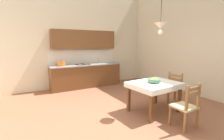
# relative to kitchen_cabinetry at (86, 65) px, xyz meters

# --- Properties ---
(ground_plane) EXTENTS (6.38, 7.11, 0.10)m
(ground_plane) POSITION_rel_kitchen_cabinetry_xyz_m (-0.14, -2.98, -0.91)
(ground_plane) COLOR #935B42
(wall_back) EXTENTS (6.38, 0.12, 4.12)m
(wall_back) POSITION_rel_kitchen_cabinetry_xyz_m (-0.14, 0.33, 1.20)
(wall_back) COLOR beige
(wall_back) RESTS_ON ground_plane
(wall_right) EXTENTS (0.12, 7.11, 4.12)m
(wall_right) POSITION_rel_kitchen_cabinetry_xyz_m (2.81, -2.98, 1.20)
(wall_right) COLOR beige
(wall_right) RESTS_ON ground_plane
(kitchen_cabinetry) EXTENTS (2.75, 0.63, 2.20)m
(kitchen_cabinetry) POSITION_rel_kitchen_cabinetry_xyz_m (0.00, 0.00, 0.00)
(kitchen_cabinetry) COLOR brown
(kitchen_cabinetry) RESTS_ON ground_plane
(dining_table) EXTENTS (1.25, 1.03, 0.75)m
(dining_table) POSITION_rel_kitchen_cabinetry_xyz_m (0.59, -3.16, -0.24)
(dining_table) COLOR brown
(dining_table) RESTS_ON ground_plane
(dining_chair_window_side) EXTENTS (0.49, 0.49, 0.93)m
(dining_chair_window_side) POSITION_rel_kitchen_cabinetry_xyz_m (1.51, -3.11, -0.41)
(dining_chair_window_side) COLOR #D1BC89
(dining_chair_window_side) RESTS_ON ground_plane
(dining_chair_camera_side) EXTENTS (0.42, 0.42, 0.93)m
(dining_chair_camera_side) POSITION_rel_kitchen_cabinetry_xyz_m (0.59, -4.06, -0.41)
(dining_chair_camera_side) COLOR #D1BC89
(dining_chair_camera_side) RESTS_ON ground_plane
(fruit_bowl) EXTENTS (0.30, 0.30, 0.12)m
(fruit_bowl) POSITION_rel_kitchen_cabinetry_xyz_m (0.56, -3.17, -0.04)
(fruit_bowl) COLOR #4C7F5B
(fruit_bowl) RESTS_ON dining_table
(pendant_lamp) EXTENTS (0.32, 0.32, 0.80)m
(pendant_lamp) POSITION_rel_kitchen_cabinetry_xyz_m (0.64, -3.22, 1.24)
(pendant_lamp) COLOR black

